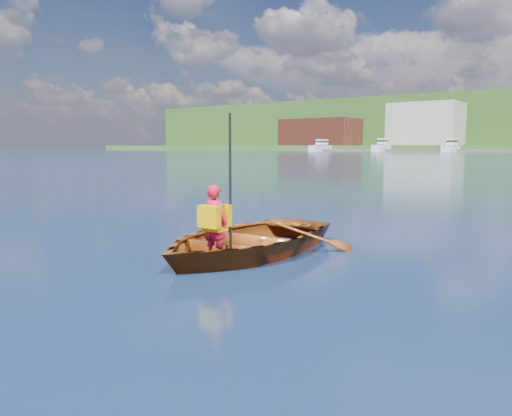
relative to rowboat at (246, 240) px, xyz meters
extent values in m
plane|color=#122141|center=(1.24, -0.89, -0.22)|extent=(600.00, 600.00, 0.00)
imported|color=maroon|center=(0.00, 0.00, 0.00)|extent=(2.56, 3.57, 0.74)
imported|color=red|center=(0.16, -0.90, 0.39)|extent=(0.38, 0.25, 1.02)
cube|color=#DF9E00|center=(0.16, -1.02, 0.48)|extent=(0.34, 0.10, 0.30)
cube|color=#DF9E00|center=(0.16, -0.78, 0.48)|extent=(0.34, 0.08, 0.30)
cube|color=#DF9E00|center=(0.16, -0.90, 0.30)|extent=(0.30, 0.22, 0.05)
cylinder|color=black|center=(0.31, -0.75, 0.87)|extent=(0.04, 0.04, 1.97)
cube|color=brown|center=(-88.76, 164.11, 6.78)|extent=(28.00, 16.00, 10.00)
cube|color=gray|center=(-48.76, 164.11, 8.78)|extent=(22.00, 16.00, 14.00)
cube|color=silver|center=(-76.47, 142.11, 0.67)|extent=(3.07, 10.95, 2.21)
cube|color=silver|center=(-76.47, 143.20, 2.89)|extent=(2.15, 4.93, 1.80)
cube|color=black|center=(-76.47, 143.20, 2.99)|extent=(2.21, 5.15, 0.50)
cube|color=silver|center=(-55.15, 142.11, 0.72)|extent=(2.68, 9.58, 2.35)
cube|color=silver|center=(-55.15, 143.06, 3.03)|extent=(1.88, 4.31, 1.80)
cube|color=black|center=(-55.15, 143.06, 3.13)|extent=(1.93, 4.50, 0.50)
cube|color=silver|center=(-34.49, 142.11, 0.63)|extent=(2.78, 9.94, 2.11)
cube|color=silver|center=(-34.49, 143.10, 2.79)|extent=(1.95, 4.47, 1.80)
cube|color=black|center=(-34.49, 143.10, 2.89)|extent=(2.00, 4.67, 0.50)
cylinder|color=#382314|center=(-119.90, 218.20, 9.67)|extent=(0.80, 0.80, 4.13)
sphere|color=#1B4D14|center=(-119.90, 218.20, 15.17)|extent=(7.71, 7.71, 7.71)
cylinder|color=#382314|center=(-53.14, 248.80, 15.17)|extent=(0.80, 0.80, 2.89)
sphere|color=#1B4D14|center=(-53.14, 248.80, 19.01)|extent=(5.39, 5.39, 5.39)
cylinder|color=#382314|center=(-57.45, 276.38, 21.05)|extent=(0.80, 0.80, 3.62)
sphere|color=#1B4D14|center=(-57.45, 276.38, 25.88)|extent=(6.76, 6.76, 6.76)
cylinder|color=#382314|center=(-76.28, 274.50, 20.64)|extent=(0.80, 0.80, 3.57)
sphere|color=#1B4D14|center=(-76.28, 274.50, 25.40)|extent=(6.66, 6.66, 6.66)
camera|label=1|loc=(4.53, -5.98, 1.42)|focal=35.00mm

